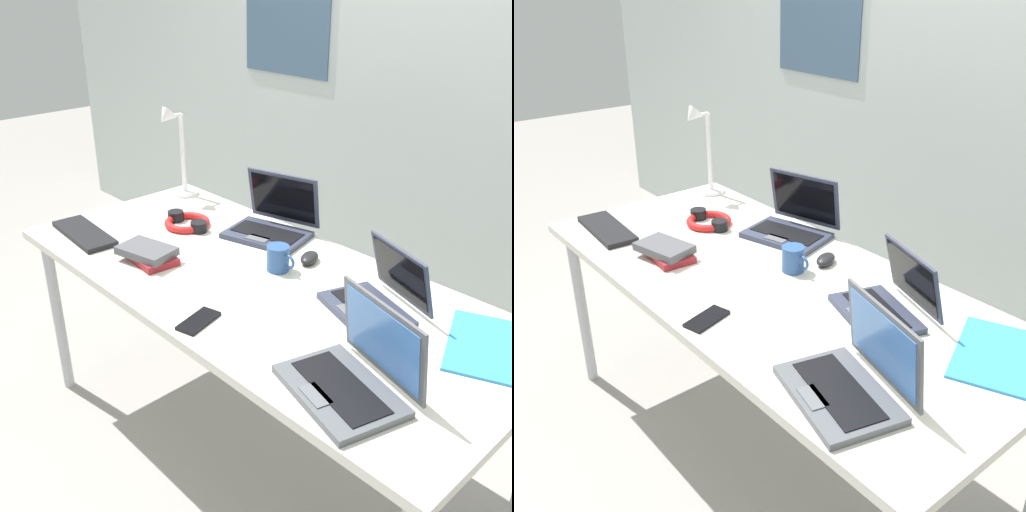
{
  "view_description": "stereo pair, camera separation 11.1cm",
  "coord_description": "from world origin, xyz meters",
  "views": [
    {
      "loc": [
        1.25,
        -1.16,
        1.66
      ],
      "look_at": [
        0.0,
        0.0,
        0.82
      ],
      "focal_mm": 41.57,
      "sensor_mm": 36.0,
      "label": 1
    },
    {
      "loc": [
        1.32,
        -1.08,
        1.66
      ],
      "look_at": [
        0.0,
        0.0,
        0.82
      ],
      "focal_mm": 41.57,
      "sensor_mm": 36.0,
      "label": 2
    }
  ],
  "objects": [
    {
      "name": "wall_back",
      "position": [
        -0.0,
        1.1,
        1.3
      ],
      "size": [
        6.0,
        0.13,
        2.6
      ],
      "color": "#B2BCB7",
      "rests_on": "ground_plane"
    },
    {
      "name": "external_keyboard",
      "position": [
        -0.69,
        -0.25,
        0.75
      ],
      "size": [
        0.34,
        0.14,
        0.02
      ],
      "primitive_type": "cube",
      "rotation": [
        0.0,
        0.0,
        -0.07
      ],
      "color": "black",
      "rests_on": "desk"
    },
    {
      "name": "desk",
      "position": [
        0.0,
        0.0,
        0.68
      ],
      "size": [
        1.8,
        0.8,
        0.74
      ],
      "color": "silver",
      "rests_on": "ground_plane"
    },
    {
      "name": "book_stack",
      "position": [
        -0.34,
        -0.19,
        0.77
      ],
      "size": [
        0.22,
        0.16,
        0.05
      ],
      "color": "maroon",
      "rests_on": "desk"
    },
    {
      "name": "laptop_front_left",
      "position": [
        -0.22,
        0.29,
        0.79
      ],
      "size": [
        0.35,
        0.32,
        0.22
      ],
      "color": "#33384C",
      "rests_on": "desk"
    },
    {
      "name": "ground_plane",
      "position": [
        0.0,
        0.0,
        0.0
      ],
      "size": [
        12.0,
        12.0,
        0.0
      ],
      "primitive_type": "plane",
      "color": "gray"
    },
    {
      "name": "cell_phone",
      "position": [
        0.09,
        -0.3,
        0.74
      ],
      "size": [
        0.1,
        0.15,
        0.01
      ],
      "primitive_type": "cube",
      "rotation": [
        0.0,
        0.0,
        0.25
      ],
      "color": "black",
      "rests_on": "desk"
    },
    {
      "name": "paper_folder_back_right",
      "position": [
        0.72,
        0.19,
        0.74
      ],
      "size": [
        0.33,
        0.38,
        0.01
      ],
      "primitive_type": "cube",
      "rotation": [
        0.0,
        0.0,
        0.41
      ],
      "color": "#338CC6",
      "rests_on": "desk"
    },
    {
      "name": "desk_lamp",
      "position": [
        -0.8,
        0.28,
        0.94
      ],
      "size": [
        0.12,
        0.18,
        0.4
      ],
      "color": "white",
      "rests_on": "desk"
    },
    {
      "name": "laptop_far_corner",
      "position": [
        0.39,
        0.12,
        0.78
      ],
      "size": [
        0.33,
        0.31,
        0.2
      ],
      "color": "#33384C",
      "rests_on": "desk"
    },
    {
      "name": "computer_mouse",
      "position": [
        0.04,
        0.21,
        0.76
      ],
      "size": [
        0.09,
        0.11,
        0.03
      ],
      "primitive_type": "ellipsoid",
      "rotation": [
        0.0,
        0.0,
        0.41
      ],
      "color": "black",
      "rests_on": "desk"
    },
    {
      "name": "laptop_by_keyboard",
      "position": [
        0.57,
        -0.22,
        0.79
      ],
      "size": [
        0.35,
        0.31,
        0.22
      ],
      "color": "#515459",
      "rests_on": "desk"
    },
    {
      "name": "headphones",
      "position": [
        -0.5,
        0.1,
        0.76
      ],
      "size": [
        0.21,
        0.18,
        0.04
      ],
      "color": "red",
      "rests_on": "desk"
    },
    {
      "name": "coffee_mug",
      "position": [
        0.01,
        0.09,
        0.78
      ],
      "size": [
        0.11,
        0.08,
        0.09
      ],
      "color": "#2D518C",
      "rests_on": "desk"
    }
  ]
}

